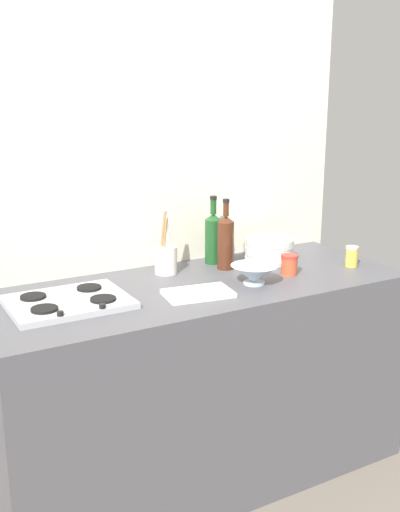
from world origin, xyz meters
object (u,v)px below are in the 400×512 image
Objects in this scene: stovetop_hob at (68,302)px; plate_stack at (269,250)px; wine_bottle_leftmost at (213,237)px; condiment_jar_rear at (352,256)px; mixing_bowl at (254,274)px; wine_bottle_mid_left at (226,241)px; cutting_board at (198,293)px; utensil_crock at (166,258)px; condiment_jar_front at (289,265)px.

stovetop_hob is 1.04m from plate_stack.
plate_stack is 0.28m from wine_bottle_leftmost.
mixing_bowl is at bearing -179.75° from condiment_jar_rear.
condiment_jar_rear is at bearing -5.53° from stovetop_hob.
cutting_board is at bearing -137.36° from wine_bottle_mid_left.
mixing_bowl is 0.41m from utensil_crock.
condiment_jar_front is at bearing -47.82° from wine_bottle_mid_left.
cutting_board is at bearing -127.64° from wine_bottle_leftmost.
condiment_jar_front is 0.33m from condiment_jar_rear.
mixing_bowl reaches higher than cutting_board.
wine_bottle_leftmost is 0.39m from condiment_jar_front.
wine_bottle_mid_left is 1.11× the size of utensil_crock.
mixing_bowl is (-0.27, -0.26, -0.01)m from plate_stack.
cutting_board is at bearing -178.82° from condiment_jar_rear.
stovetop_hob is 1.31m from condiment_jar_rear.
cutting_board is (-0.03, -0.34, -0.06)m from utensil_crock.
plate_stack is 0.74× the size of wine_bottle_leftmost.
wine_bottle_mid_left is (-0.25, -0.01, 0.07)m from plate_stack.
cutting_board is (-0.29, -0.27, -0.12)m from wine_bottle_mid_left.
plate_stack is 0.26m from wine_bottle_mid_left.
utensil_crock is at bearing 148.48° from condiment_jar_front.
wine_bottle_mid_left is (0.78, 0.13, 0.11)m from stovetop_hob.
condiment_jar_front is at bearing 173.48° from condiment_jar_rear.
condiment_jar_rear is at bearing -43.45° from plate_stack.
condiment_jar_rear is (0.33, -0.04, 0.00)m from condiment_jar_front.
plate_stack reaches higher than cutting_board.
stovetop_hob is 0.55m from utensil_crock.
stovetop_hob is 0.50m from cutting_board.
condiment_jar_front is at bearing -5.19° from stovetop_hob.
wine_bottle_mid_left is at bearing 154.22° from condiment_jar_rear.
wine_bottle_mid_left is 1.21× the size of cutting_board.
condiment_jar_rear is at bearing 1.18° from cutting_board.
condiment_jar_rear is (1.30, -0.13, 0.03)m from stovetop_hob.
wine_bottle_leftmost is 1.60× the size of mixing_bowl.
stovetop_hob is 0.82m from wine_bottle_leftmost.
wine_bottle_mid_left reaches higher than plate_stack.
mixing_bowl is 0.28m from cutting_board.
wine_bottle_mid_left is 0.30m from condiment_jar_front.
condiment_jar_front is at bearing 10.63° from mixing_bowl.
utensil_crock is 0.54m from condiment_jar_front.
wine_bottle_leftmost reaches higher than cutting_board.
stovetop_hob reaches higher than cutting_board.
wine_bottle_mid_left is at bearing -14.27° from utensil_crock.
stovetop_hob is 0.98m from condiment_jar_front.
wine_bottle_leftmost is 0.38m from mixing_bowl.
utensil_crock is (-0.27, -0.04, -0.06)m from wine_bottle_leftmost.
condiment_jar_front is (0.46, -0.28, -0.02)m from utensil_crock.
cutting_board is at bearing -16.51° from stovetop_hob.
stovetop_hob is 4.96× the size of condiment_jar_front.
stovetop_hob is 0.80m from wine_bottle_mid_left.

